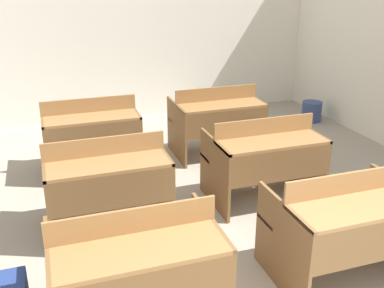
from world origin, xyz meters
name	(u,v)px	position (x,y,z in m)	size (l,w,h in m)	color
wall_back	(119,28)	(0.00, 6.00, 1.43)	(6.44, 0.06, 2.86)	white
bench_front_left	(137,267)	(-0.76, 1.31, 0.48)	(1.09, 0.78, 0.89)	brown
bench_front_right	(347,223)	(0.87, 1.33, 0.48)	(1.09, 0.78, 0.89)	brown
bench_second_left	(107,181)	(-0.75, 2.65, 0.48)	(1.09, 0.78, 0.89)	brown
bench_second_right	(264,157)	(0.86, 2.68, 0.48)	(1.09, 0.78, 0.89)	brown
bench_third_left	(91,132)	(-0.73, 4.01, 0.48)	(1.09, 0.78, 0.89)	brown
bench_third_right	(217,119)	(0.87, 4.01, 0.48)	(1.09, 0.78, 0.89)	brown
wastepaper_bin	(312,111)	(2.81, 4.80, 0.16)	(0.31, 0.31, 0.31)	#33477A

